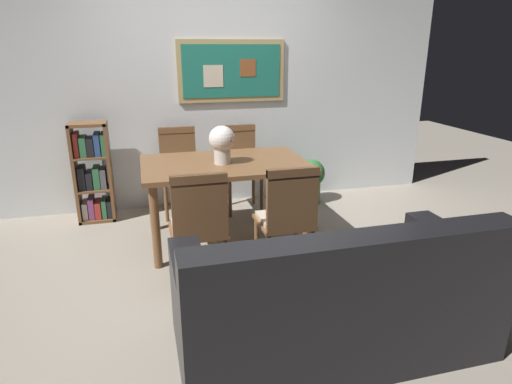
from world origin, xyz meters
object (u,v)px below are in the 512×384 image
dining_chair_near_left (199,221)px  dining_chair_far_right (240,161)px  potted_ivy (311,179)px  dining_table (225,172)px  leather_couch (335,303)px  dining_chair_near_right (287,213)px  bookshelf (94,174)px  dining_chair_far_left (179,164)px  flower_vase (222,142)px

dining_chair_near_left → dining_chair_far_right: (0.67, 1.60, 0.00)m
potted_ivy → dining_table: bearing=-146.3°
leather_couch → potted_ivy: leather_couch is taller
dining_chair_near_right → dining_chair_far_right: size_ratio=1.00×
bookshelf → dining_chair_far_left: bearing=-0.3°
dining_chair_near_left → dining_chair_far_right: 1.73m
dining_chair_near_left → dining_chair_far_right: bearing=67.4°
dining_chair_far_left → dining_chair_near_right: size_ratio=1.00×
dining_chair_near_right → potted_ivy: bearing=62.3°
potted_ivy → flower_vase: size_ratio=1.64×
dining_table → dining_chair_far_right: (0.32, 0.79, -0.11)m
dining_table → dining_chair_far_right: 0.86m
dining_chair_near_left → potted_ivy: dining_chair_near_left is taller
bookshelf → potted_ivy: (2.33, -0.07, -0.21)m
dining_chair_near_left → bookshelf: bookshelf is taller
dining_chair_far_left → leather_couch: size_ratio=0.51×
dining_chair_far_left → potted_ivy: size_ratio=1.68×
dining_chair_far_right → flower_vase: (-0.34, -0.83, 0.40)m
bookshelf → leather_couch: bearing=-59.3°
dining_chair_far_left → bookshelf: 0.86m
bookshelf → potted_ivy: size_ratio=1.87×
dining_table → flower_vase: flower_vase is taller
potted_ivy → dining_chair_near_right: bearing=-117.7°
dining_chair_far_left → dining_chair_near_left: 1.64m
dining_chair_far_left → dining_chair_near_right: same height
dining_table → potted_ivy: bearing=33.7°
dining_chair_far_left → dining_table: bearing=-68.2°
dining_table → dining_chair_near_left: dining_chair_near_left is taller
dining_chair_near_right → dining_chair_far_right: (0.01, 1.62, 0.00)m
dining_chair_near_left → dining_chair_near_right: bearing=-1.4°
dining_table → dining_chair_far_left: bearing=111.8°
leather_couch → flower_vase: 1.79m
flower_vase → dining_chair_far_right: bearing=67.5°
dining_chair_far_left → bookshelf: bearing=179.7°
dining_chair_near_left → leather_couch: bearing=-53.3°
dining_chair_near_left → leather_couch: dining_chair_near_left is taller
flower_vase → potted_ivy: bearing=34.6°
flower_vase → bookshelf: bearing=143.0°
dining_table → potted_ivy: dining_table is taller
dining_chair_far_right → potted_ivy: size_ratio=1.68×
dining_chair_near_right → dining_chair_near_left: bearing=178.6°
dining_chair_far_left → dining_chair_near_left: bearing=-90.6°
dining_chair_near_right → bookshelf: bearing=132.0°
dining_chair_near_right → bookshelf: bookshelf is taller
dining_chair_near_right → dining_chair_near_left: size_ratio=1.00×
dining_chair_near_right → bookshelf: (-1.50, 1.66, -0.05)m
dining_chair_near_left → flower_vase: flower_vase is taller
potted_ivy → flower_vase: (-1.17, -0.80, 0.65)m
dining_chair_far_left → dining_chair_near_right: (0.64, -1.66, 0.00)m
bookshelf → potted_ivy: bookshelf is taller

